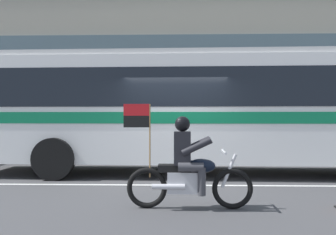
{
  "coord_description": "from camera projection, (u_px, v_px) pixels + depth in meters",
  "views": [
    {
      "loc": [
        0.15,
        -9.74,
        1.56
      ],
      "look_at": [
        -0.16,
        -0.65,
        1.54
      ],
      "focal_mm": 43.21,
      "sensor_mm": 36.0,
      "label": 1
    }
  ],
  "objects": [
    {
      "name": "office_building_facade",
      "position": [
        178.0,
        10.0,
        17.11
      ],
      "size": [
        28.0,
        0.89,
        12.12
      ],
      "color": "gray",
      "rests_on": "ground_plane"
    },
    {
      "name": "motorcycle_with_rider",
      "position": [
        188.0,
        169.0,
        6.84
      ],
      "size": [
        2.2,
        0.64,
        1.78
      ],
      "color": "black",
      "rests_on": "ground_plane"
    },
    {
      "name": "sidewalk_curb",
      "position": [
        177.0,
        157.0,
        14.84
      ],
      "size": [
        28.0,
        3.8,
        0.15
      ],
      "primitive_type": "cube",
      "color": "gray",
      "rests_on": "ground_plane"
    },
    {
      "name": "lane_center_stripe",
      "position": [
        175.0,
        185.0,
        9.15
      ],
      "size": [
        26.6,
        0.14,
        0.01
      ],
      "primitive_type": "cube",
      "color": "silver",
      "rests_on": "ground_plane"
    },
    {
      "name": "ground_plane",
      "position": [
        175.0,
        181.0,
        9.75
      ],
      "size": [
        60.0,
        60.0,
        0.0
      ],
      "primitive_type": "plane",
      "color": "#3D3D3F"
    },
    {
      "name": "fire_hydrant",
      "position": [
        165.0,
        148.0,
        13.43
      ],
      "size": [
        0.22,
        0.3,
        0.75
      ],
      "color": "#4C8C3F",
      "rests_on": "sidewalk_curb"
    },
    {
      "name": "transit_bus",
      "position": [
        215.0,
        104.0,
        10.9
      ],
      "size": [
        13.14,
        2.99,
        3.22
      ],
      "color": "white",
      "rests_on": "ground_plane"
    }
  ]
}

